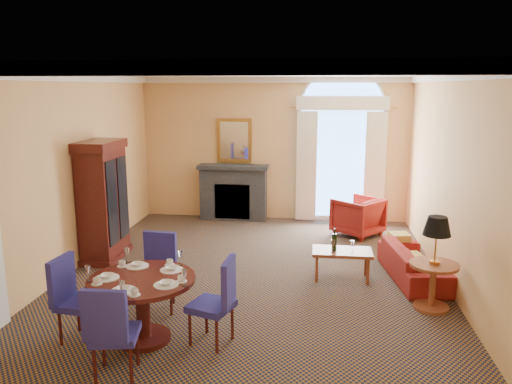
# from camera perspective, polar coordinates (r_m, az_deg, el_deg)

# --- Properties ---
(ground) EXTENTS (7.50, 7.50, 0.00)m
(ground) POSITION_cam_1_polar(r_m,az_deg,el_deg) (8.11, -0.44, -9.77)
(ground) COLOR #101932
(ground) RESTS_ON ground
(room_envelope) EXTENTS (6.04, 7.52, 3.45)m
(room_envelope) POSITION_cam_1_polar(r_m,az_deg,el_deg) (8.21, -0.03, 8.54)
(room_envelope) COLOR #F0BB72
(room_envelope) RESTS_ON ground
(armoire) EXTENTS (0.60, 1.07, 2.10)m
(armoire) POSITION_cam_1_polar(r_m,az_deg,el_deg) (9.13, -17.10, -1.17)
(armoire) COLOR #3A100D
(armoire) RESTS_ON ground
(dining_table) EXTENTS (1.27, 1.27, 1.00)m
(dining_table) POSITION_cam_1_polar(r_m,az_deg,el_deg) (6.17, -12.87, -11.29)
(dining_table) COLOR #3A100D
(dining_table) RESTS_ON ground
(dining_chair_north) EXTENTS (0.55, 0.55, 1.05)m
(dining_chair_north) POSITION_cam_1_polar(r_m,az_deg,el_deg) (7.03, -11.01, -8.27)
(dining_chair_north) COLOR navy
(dining_chair_north) RESTS_ON ground
(dining_chair_south) EXTENTS (0.54, 0.54, 1.05)m
(dining_chair_south) POSITION_cam_1_polar(r_m,az_deg,el_deg) (5.47, -16.31, -14.65)
(dining_chair_south) COLOR navy
(dining_chair_south) RESTS_ON ground
(dining_chair_east) EXTENTS (0.59, 0.59, 1.05)m
(dining_chair_east) POSITION_cam_1_polar(r_m,az_deg,el_deg) (5.98, -4.20, -11.76)
(dining_chair_east) COLOR navy
(dining_chair_east) RESTS_ON ground
(dining_chair_west) EXTENTS (0.53, 0.52, 1.05)m
(dining_chair_west) POSITION_cam_1_polar(r_m,az_deg,el_deg) (6.42, -20.28, -10.80)
(dining_chair_west) COLOR navy
(dining_chair_west) RESTS_ON ground
(sofa) EXTENTS (0.94, 1.86, 0.52)m
(sofa) POSITION_cam_1_polar(r_m,az_deg,el_deg) (8.37, 17.57, -7.73)
(sofa) COLOR maroon
(sofa) RESTS_ON ground
(armchair) EXTENTS (1.20, 1.19, 0.78)m
(armchair) POSITION_cam_1_polar(r_m,az_deg,el_deg) (10.45, 11.55, -2.74)
(armchair) COLOR maroon
(armchair) RESTS_ON ground
(coffee_table) EXTENTS (0.93, 0.52, 0.83)m
(coffee_table) POSITION_cam_1_polar(r_m,az_deg,el_deg) (8.03, 9.76, -6.81)
(coffee_table) COLOR brown
(coffee_table) RESTS_ON ground
(side_table) EXTENTS (0.65, 0.65, 1.28)m
(side_table) POSITION_cam_1_polar(r_m,az_deg,el_deg) (7.19, 19.79, -6.51)
(side_table) COLOR brown
(side_table) RESTS_ON ground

